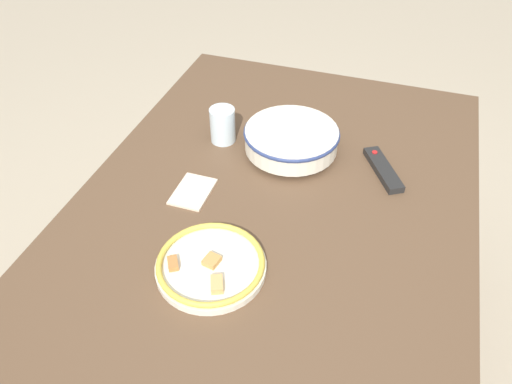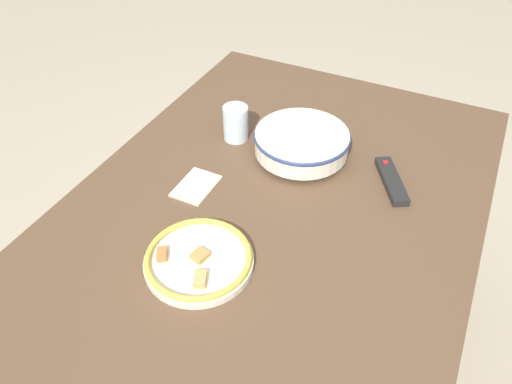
# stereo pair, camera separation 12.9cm
# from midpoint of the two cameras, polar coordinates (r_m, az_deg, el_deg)

# --- Properties ---
(ground_plane) EXTENTS (8.00, 8.00, 0.00)m
(ground_plane) POSITION_cam_midpoint_polar(r_m,az_deg,el_deg) (1.90, 3.56, -17.97)
(ground_plane) COLOR #B7A88E
(dining_table) EXTENTS (1.46, 1.03, 0.74)m
(dining_table) POSITION_cam_midpoint_polar(r_m,az_deg,el_deg) (1.37, 4.73, -3.62)
(dining_table) COLOR brown
(dining_table) RESTS_ON ground_plane
(noodle_bowl) EXTENTS (0.28, 0.28, 0.08)m
(noodle_bowl) POSITION_cam_midpoint_polar(r_m,az_deg,el_deg) (1.46, 7.78, 5.57)
(noodle_bowl) COLOR silver
(noodle_bowl) RESTS_ON dining_table
(food_plate) EXTENTS (0.25, 0.25, 0.03)m
(food_plate) POSITION_cam_midpoint_polar(r_m,az_deg,el_deg) (1.16, -3.41, -7.89)
(food_plate) COLOR silver
(food_plate) RESTS_ON dining_table
(tv_remote) EXTENTS (0.19, 0.13, 0.02)m
(tv_remote) POSITION_cam_midpoint_polar(r_m,az_deg,el_deg) (1.43, 17.74, 1.14)
(tv_remote) COLOR black
(tv_remote) RESTS_ON dining_table
(drinking_glass) EXTENTS (0.08, 0.08, 0.11)m
(drinking_glass) POSITION_cam_midpoint_polar(r_m,az_deg,el_deg) (1.51, 0.12, 7.80)
(drinking_glass) COLOR silver
(drinking_glass) RESTS_ON dining_table
(folded_napkin) EXTENTS (0.13, 0.09, 0.01)m
(folded_napkin) POSITION_cam_midpoint_polar(r_m,az_deg,el_deg) (1.36, -4.18, 0.57)
(folded_napkin) COLOR beige
(folded_napkin) RESTS_ON dining_table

